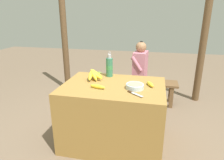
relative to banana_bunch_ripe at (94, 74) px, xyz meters
name	(u,v)px	position (x,y,z in m)	size (l,w,h in m)	color
ground_plane	(113,140)	(0.27, -0.14, -0.81)	(12.00, 12.00, 0.00)	#75604C
market_counter	(113,114)	(0.27, -0.14, -0.44)	(1.15, 0.82, 0.74)	olive
banana_bunch_ripe	(94,74)	(0.00, 0.00, 0.00)	(0.19, 0.29, 0.14)	#4C381E
serving_bowl	(135,86)	(0.52, -0.20, -0.04)	(0.20, 0.20, 0.05)	silver
water_bottle	(109,67)	(0.15, 0.16, 0.06)	(0.09, 0.09, 0.32)	#337556
loose_banana_front	(98,87)	(0.12, -0.29, -0.05)	(0.18, 0.08, 0.04)	yellow
loose_banana_side	(150,84)	(0.67, -0.09, -0.05)	(0.11, 0.16, 0.04)	yellow
knife	(133,93)	(0.51, -0.35, -0.06)	(0.17, 0.14, 0.02)	#BCBCC1
wooden_bench	(126,83)	(0.23, 1.07, -0.47)	(1.77, 0.32, 0.39)	brown
seated_vendor	(137,69)	(0.43, 1.04, -0.20)	(0.43, 0.41, 1.08)	#564C60
banana_bunch_green	(101,75)	(-0.22, 1.07, -0.35)	(0.17, 0.27, 0.14)	#4C381E
support_post_near	(64,32)	(-1.02, 1.37, 0.36)	(0.12, 0.12, 2.33)	brown
support_post_far	(204,35)	(1.47, 1.37, 0.36)	(0.12, 0.12, 2.33)	brown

